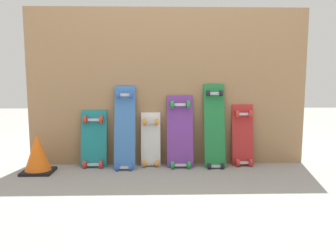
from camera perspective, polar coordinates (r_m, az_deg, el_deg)
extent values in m
plane|color=gray|center=(3.31, -0.04, -6.29)|extent=(12.00, 12.00, 0.00)
cube|color=#99724C|center=(3.28, -0.07, 6.21)|extent=(2.55, 0.04, 1.43)
cube|color=#197A7F|center=(3.29, -11.84, -2.57)|extent=(0.23, 0.14, 0.57)
cube|color=#B7B7BF|center=(3.27, -11.94, -6.09)|extent=(0.10, 0.04, 0.03)
cube|color=#B7B7BF|center=(3.28, -11.88, 0.96)|extent=(0.10, 0.04, 0.03)
cylinder|color=red|center=(3.27, -13.25, -6.08)|extent=(0.03, 0.07, 0.07)
cylinder|color=red|center=(3.24, -10.74, -6.12)|extent=(0.03, 0.07, 0.07)
cylinder|color=red|center=(3.28, -13.18, 0.97)|extent=(0.03, 0.07, 0.07)
cylinder|color=red|center=(3.25, -10.69, 0.99)|extent=(0.03, 0.07, 0.07)
cube|color=#386BAD|center=(3.19, -6.97, -0.83)|extent=(0.19, 0.23, 0.80)
cube|color=#B7B7BF|center=(3.14, -7.06, -6.65)|extent=(0.08, 0.04, 0.03)
cube|color=#B7B7BF|center=(3.22, -6.97, 4.96)|extent=(0.08, 0.04, 0.03)
cylinder|color=#3359B2|center=(3.13, -8.15, -6.64)|extent=(0.03, 0.06, 0.06)
cylinder|color=#3359B2|center=(3.12, -6.02, -6.65)|extent=(0.03, 0.06, 0.06)
cylinder|color=#3359B2|center=(3.21, -8.03, 5.01)|extent=(0.03, 0.06, 0.06)
cylinder|color=#3359B2|center=(3.20, -5.96, 5.04)|extent=(0.03, 0.06, 0.06)
cube|color=silver|center=(3.26, -2.80, -2.71)|extent=(0.18, 0.10, 0.55)
cube|color=#B7B7BF|center=(3.25, -2.80, -6.06)|extent=(0.08, 0.04, 0.03)
cube|color=#B7B7BF|center=(3.24, -2.83, 0.62)|extent=(0.08, 0.04, 0.03)
cylinder|color=orange|center=(3.23, -3.79, -6.09)|extent=(0.03, 0.06, 0.06)
cylinder|color=orange|center=(3.23, -1.82, -6.09)|extent=(0.03, 0.06, 0.06)
cylinder|color=orange|center=(3.22, -3.82, 0.63)|extent=(0.03, 0.06, 0.06)
cylinder|color=orange|center=(3.22, -1.84, 0.64)|extent=(0.03, 0.06, 0.06)
cube|color=#6B338C|center=(3.22, 1.96, -1.44)|extent=(0.24, 0.18, 0.71)
cube|color=#B7B7BF|center=(3.18, 2.03, -6.30)|extent=(0.11, 0.04, 0.03)
cube|color=#B7B7BF|center=(3.22, 1.94, 3.42)|extent=(0.11, 0.04, 0.03)
cylinder|color=#268C3F|center=(3.16, 0.72, -6.32)|extent=(0.03, 0.07, 0.07)
cylinder|color=#268C3F|center=(3.17, 3.38, -6.29)|extent=(0.03, 0.07, 0.07)
cylinder|color=#268C3F|center=(3.20, 0.64, 3.47)|extent=(0.03, 0.07, 0.07)
cylinder|color=#268C3F|center=(3.21, 3.27, 3.47)|extent=(0.03, 0.07, 0.07)
cube|color=#1E7238|center=(3.23, 7.49, -0.61)|extent=(0.19, 0.20, 0.82)
cube|color=#B7B7BF|center=(3.20, 7.66, -6.43)|extent=(0.08, 0.04, 0.03)
cube|color=#B7B7BF|center=(3.25, 7.46, 5.19)|extent=(0.08, 0.04, 0.03)
cylinder|color=black|center=(3.18, 6.67, -6.46)|extent=(0.03, 0.05, 0.05)
cylinder|color=black|center=(3.20, 8.75, -6.41)|extent=(0.03, 0.05, 0.05)
cylinder|color=black|center=(3.22, 6.49, 5.26)|extent=(0.03, 0.05, 0.05)
cylinder|color=black|center=(3.24, 8.53, 5.23)|extent=(0.03, 0.05, 0.05)
cube|color=#B22626|center=(3.34, 11.92, -1.94)|extent=(0.19, 0.11, 0.62)
cube|color=#B7B7BF|center=(3.33, 12.05, -5.79)|extent=(0.09, 0.04, 0.03)
cube|color=#B7B7BF|center=(3.32, 11.99, 1.89)|extent=(0.09, 0.04, 0.03)
cylinder|color=red|center=(3.30, 11.09, -5.84)|extent=(0.03, 0.07, 0.07)
cylinder|color=red|center=(3.33, 13.13, -5.78)|extent=(0.03, 0.07, 0.07)
cylinder|color=red|center=(3.29, 11.04, 1.91)|extent=(0.03, 0.07, 0.07)
cylinder|color=red|center=(3.32, 13.08, 1.90)|extent=(0.03, 0.07, 0.07)
cube|color=black|center=(3.24, -20.14, -6.87)|extent=(0.25, 0.25, 0.02)
cone|color=orange|center=(3.20, -20.28, -3.95)|extent=(0.22, 0.22, 0.31)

